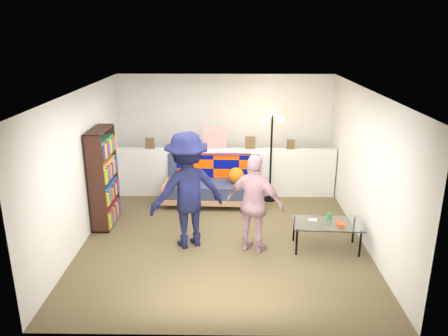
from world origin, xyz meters
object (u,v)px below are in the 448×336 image
(coffee_table, at_px, (327,224))
(person_left, at_px, (187,190))
(floor_lamp, at_px, (272,137))
(person_right, at_px, (255,204))
(bookshelf, at_px, (104,181))
(futon_sofa, at_px, (214,183))

(coffee_table, relative_size, person_left, 0.59)
(floor_lamp, bearing_deg, person_right, -101.33)
(floor_lamp, relative_size, person_left, 0.99)
(coffee_table, xyz_separation_m, floor_lamp, (-0.71, 2.04, 0.87))
(floor_lamp, bearing_deg, coffee_table, -70.82)
(bookshelf, bearing_deg, person_right, -20.58)
(person_left, distance_m, person_right, 1.06)
(futon_sofa, relative_size, bookshelf, 1.15)
(futon_sofa, relative_size, person_right, 1.27)
(floor_lamp, relative_size, person_right, 1.17)
(futon_sofa, height_order, person_right, person_right)
(person_left, bearing_deg, coffee_table, 152.31)
(coffee_table, xyz_separation_m, person_left, (-2.17, 0.11, 0.51))
(person_left, relative_size, person_right, 1.19)
(bookshelf, height_order, person_left, person_left)
(person_left, bearing_deg, person_right, 144.85)
(person_left, bearing_deg, futon_sofa, -125.33)
(bookshelf, relative_size, person_right, 1.10)
(bookshelf, height_order, coffee_table, bookshelf)
(futon_sofa, xyz_separation_m, bookshelf, (-1.86, -1.02, 0.41))
(futon_sofa, distance_m, coffee_table, 2.64)
(coffee_table, bearing_deg, person_left, 176.97)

